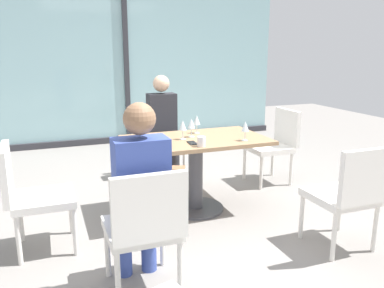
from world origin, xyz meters
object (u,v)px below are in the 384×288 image
wine_glass_1 (197,120)px  cell_phone_on_table (192,143)px  chair_side_end (30,191)px  wine_glass_0 (245,127)px  handbag_0 (172,179)px  dining_table_main (196,157)px  chair_front_right (349,191)px  coffee_cup (201,142)px  person_front_left (140,188)px  chair_far_right (276,141)px  chair_front_left (145,224)px  chair_near_window (161,137)px  person_near_window (163,122)px  wine_glass_2 (183,126)px  wine_glass_3 (191,124)px

wine_glass_1 → cell_phone_on_table: (-0.20, -0.40, -0.13)m
chair_side_end → wine_glass_0: size_ratio=4.70×
cell_phone_on_table → handbag_0: size_ratio=0.48×
dining_table_main → chair_front_right: size_ratio=1.55×
wine_glass_0 → cell_phone_on_table: bearing=172.1°
coffee_cup → person_front_left: bearing=-134.1°
chair_far_right → handbag_0: (-1.27, 0.10, -0.36)m
chair_front_left → wine_glass_0: (1.21, 0.94, 0.37)m
chair_front_right → wine_glass_1: 1.62m
cell_phone_on_table → chair_near_window: bearing=90.1°
chair_front_left → chair_far_right: same height
person_near_window → person_front_left: 2.31m
chair_near_window → person_near_window: bearing=-90.0°
chair_front_right → person_front_left: person_front_left is taller
wine_glass_2 → cell_phone_on_table: 0.23m
dining_table_main → chair_front_left: size_ratio=1.55×
wine_glass_3 → wine_glass_0: bearing=-37.5°
chair_far_right → cell_phone_on_table: (-1.31, -0.65, 0.24)m
chair_side_end → person_near_window: size_ratio=0.69×
chair_side_end → chair_far_right: bearing=16.1°
chair_far_right → handbag_0: bearing=175.5°
chair_far_right → dining_table_main: bearing=-158.8°
chair_front_right → wine_glass_3: wine_glass_3 is taller
person_front_left → wine_glass_1: size_ratio=6.81×
chair_front_right → cell_phone_on_table: chair_front_right is taller
wine_glass_3 → cell_phone_on_table: 0.29m
chair_far_right → chair_front_right: size_ratio=1.00×
chair_near_window → coffee_cup: bearing=-92.8°
wine_glass_3 → handbag_0: (-0.05, 0.50, -0.72)m
chair_front_left → coffee_cup: bearing=49.7°
coffee_cup → chair_near_window: bearing=87.2°
wine_glass_3 → cell_phone_on_table: size_ratio=1.28×
wine_glass_2 → person_front_left: bearing=-122.1°
chair_near_window → handbag_0: chair_near_window is taller
chair_front_right → person_front_left: size_ratio=0.69×
person_near_window → wine_glass_3: size_ratio=6.81×
chair_front_right → dining_table_main: bearing=124.2°
person_near_window → handbag_0: person_near_window is taller
wine_glass_0 → wine_glass_2: (-0.53, 0.26, 0.00)m
person_near_window → coffee_cup: person_near_window is taller
chair_side_end → dining_table_main: bearing=11.8°
person_near_window → person_front_left: same height
dining_table_main → chair_far_right: bearing=21.2°
dining_table_main → wine_glass_2: 0.35m
chair_near_window → wine_glass_2: (-0.13, -1.19, 0.37)m
person_near_window → cell_phone_on_table: (-0.11, -1.27, 0.03)m
dining_table_main → wine_glass_0: (0.40, -0.25, 0.32)m
chair_front_left → chair_side_end: bearing=128.1°
wine_glass_0 → chair_front_left: bearing=-142.2°
dining_table_main → wine_glass_2: wine_glass_2 is taller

